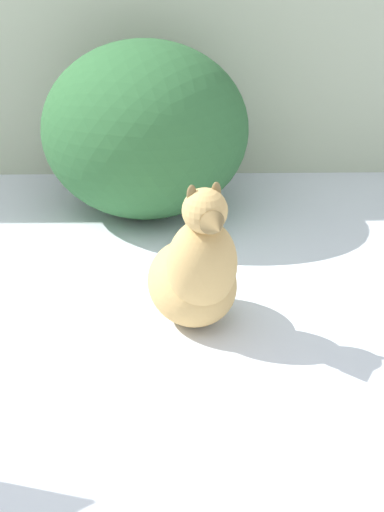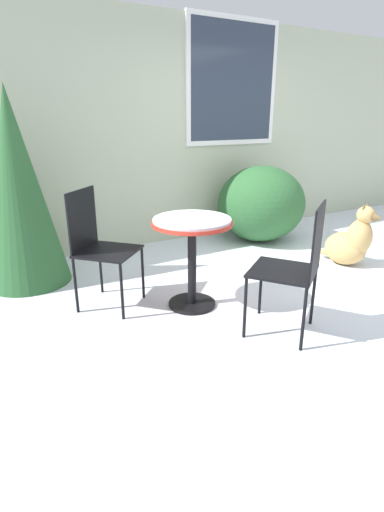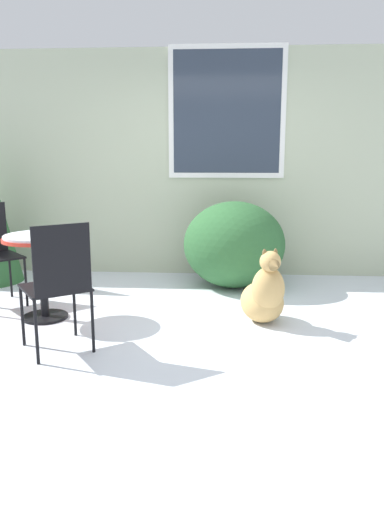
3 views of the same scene
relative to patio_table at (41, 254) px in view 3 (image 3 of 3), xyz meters
The scene contains 6 objects.
ground_plane 1.51m from the patio_table, 14.25° to the right, with size 16.00×16.00×0.00m, color silver.
house_wall 2.43m from the patio_table, 53.74° to the left, with size 8.00×0.10×2.72m.
shrub_left 2.15m from the patio_table, 35.27° to the left, with size 1.14×1.09×0.97m.
patio_table is the anchor object (origin of this frame).
patio_chair_far_side 0.88m from the patio_table, 62.19° to the right, with size 0.64×0.64×1.00m.
dog 2.03m from the patio_table, ahead, with size 0.49×0.65×0.70m.
Camera 3 is at (0.31, -3.95, 1.50)m, focal length 35.00 mm.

